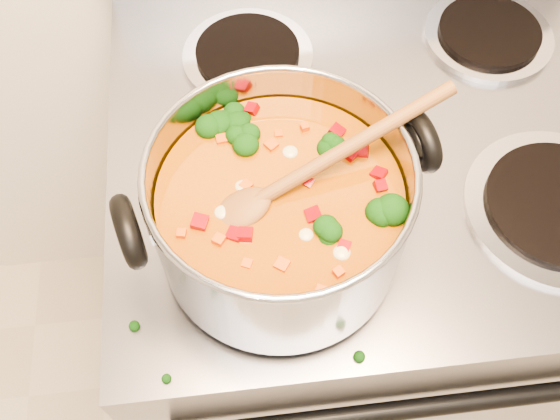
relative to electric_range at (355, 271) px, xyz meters
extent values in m
cube|color=gray|center=(0.00, 0.00, -0.01)|extent=(0.75, 0.65, 0.92)
cylinder|color=black|center=(0.00, -0.34, 0.33)|extent=(0.64, 0.02, 0.02)
cylinder|color=#A5A5AD|center=(-0.18, -0.15, 0.46)|extent=(0.23, 0.23, 0.01)
cylinder|color=black|center=(-0.18, -0.15, 0.46)|extent=(0.18, 0.18, 0.01)
cylinder|color=#A5A5AD|center=(0.18, -0.15, 0.46)|extent=(0.23, 0.23, 0.01)
cylinder|color=black|center=(0.18, -0.15, 0.46)|extent=(0.18, 0.18, 0.01)
cylinder|color=#A5A5AD|center=(-0.18, 0.15, 0.46)|extent=(0.19, 0.19, 0.01)
cylinder|color=black|center=(-0.18, 0.15, 0.46)|extent=(0.15, 0.15, 0.01)
cylinder|color=#A5A5AD|center=(0.18, 0.15, 0.46)|extent=(0.19, 0.19, 0.01)
cylinder|color=black|center=(0.18, 0.15, 0.46)|extent=(0.15, 0.15, 0.01)
cylinder|color=#9E9EA5|center=(-0.17, -0.17, 0.54)|extent=(0.27, 0.27, 0.15)
torus|color=#9E9EA5|center=(-0.17, -0.17, 0.62)|extent=(0.27, 0.27, 0.01)
cylinder|color=#93610D|center=(-0.17, -0.17, 0.52)|extent=(0.25, 0.25, 0.11)
torus|color=black|center=(-0.32, -0.20, 0.59)|extent=(0.04, 0.08, 0.08)
torus|color=black|center=(-0.02, -0.13, 0.59)|extent=(0.04, 0.08, 0.08)
ellipsoid|color=black|center=(-0.21, -0.14, 0.58)|extent=(0.04, 0.04, 0.03)
ellipsoid|color=black|center=(-0.14, -0.17, 0.58)|extent=(0.04, 0.04, 0.03)
ellipsoid|color=black|center=(-0.22, -0.12, 0.58)|extent=(0.04, 0.04, 0.03)
ellipsoid|color=black|center=(-0.10, -0.13, 0.58)|extent=(0.04, 0.04, 0.03)
ellipsoid|color=black|center=(-0.11, -0.25, 0.58)|extent=(0.04, 0.04, 0.03)
ellipsoid|color=black|center=(-0.18, -0.26, 0.58)|extent=(0.04, 0.04, 0.03)
ellipsoid|color=black|center=(-0.21, -0.24, 0.58)|extent=(0.04, 0.04, 0.03)
ellipsoid|color=#8C0506|center=(-0.17, -0.28, 0.58)|extent=(0.01, 0.01, 0.01)
ellipsoid|color=#8C0506|center=(-0.19, -0.14, 0.58)|extent=(0.01, 0.01, 0.01)
ellipsoid|color=#8C0506|center=(-0.19, -0.10, 0.58)|extent=(0.01, 0.01, 0.01)
ellipsoid|color=#8C0506|center=(-0.08, -0.13, 0.58)|extent=(0.01, 0.01, 0.01)
ellipsoid|color=#8C0506|center=(-0.15, -0.09, 0.58)|extent=(0.01, 0.01, 0.01)
ellipsoid|color=#8C0506|center=(-0.15, -0.09, 0.58)|extent=(0.01, 0.01, 0.01)
ellipsoid|color=#8C0506|center=(-0.21, -0.24, 0.58)|extent=(0.01, 0.01, 0.01)
ellipsoid|color=#8C0506|center=(-0.19, -0.11, 0.58)|extent=(0.01, 0.01, 0.01)
ellipsoid|color=#8C0506|center=(-0.17, -0.12, 0.58)|extent=(0.01, 0.01, 0.01)
ellipsoid|color=#8C0506|center=(-0.12, -0.18, 0.58)|extent=(0.01, 0.01, 0.01)
ellipsoid|color=#8C0506|center=(-0.10, -0.20, 0.58)|extent=(0.01, 0.01, 0.01)
ellipsoid|color=#8C0506|center=(-0.21, -0.22, 0.58)|extent=(0.01, 0.01, 0.01)
ellipsoid|color=#CF490B|center=(-0.14, -0.14, 0.58)|extent=(0.01, 0.01, 0.01)
ellipsoid|color=#CF490B|center=(-0.18, -0.09, 0.58)|extent=(0.01, 0.01, 0.01)
ellipsoid|color=#CF490B|center=(-0.23, -0.14, 0.58)|extent=(0.01, 0.01, 0.01)
ellipsoid|color=#CF490B|center=(-0.27, -0.17, 0.58)|extent=(0.01, 0.01, 0.01)
ellipsoid|color=#CF490B|center=(-0.20, -0.19, 0.58)|extent=(0.01, 0.01, 0.01)
ellipsoid|color=#CF490B|center=(-0.26, -0.20, 0.58)|extent=(0.01, 0.01, 0.01)
ellipsoid|color=#CF490B|center=(-0.08, -0.22, 0.58)|extent=(0.01, 0.01, 0.01)
ellipsoid|color=#CF490B|center=(-0.13, -0.18, 0.58)|extent=(0.01, 0.01, 0.01)
ellipsoid|color=#CF490B|center=(-0.25, -0.19, 0.58)|extent=(0.01, 0.01, 0.01)
ellipsoid|color=#CF490B|center=(-0.11, -0.20, 0.58)|extent=(0.01, 0.01, 0.01)
ellipsoid|color=#CF490B|center=(-0.13, -0.07, 0.58)|extent=(0.01, 0.01, 0.01)
ellipsoid|color=#C2B785|center=(-0.06, -0.14, 0.58)|extent=(0.02, 0.02, 0.01)
ellipsoid|color=#C2B785|center=(-0.15, -0.21, 0.58)|extent=(0.02, 0.02, 0.01)
ellipsoid|color=#C2B785|center=(-0.06, -0.17, 0.58)|extent=(0.02, 0.02, 0.01)
ellipsoid|color=#C2B785|center=(-0.19, -0.12, 0.58)|extent=(0.02, 0.02, 0.01)
ellipsoid|color=#C2B785|center=(-0.22, -0.17, 0.58)|extent=(0.02, 0.02, 0.01)
ellipsoid|color=#C2B785|center=(-0.09, -0.10, 0.58)|extent=(0.02, 0.02, 0.01)
ellipsoid|color=brown|center=(-0.21, -0.18, 0.57)|extent=(0.08, 0.07, 0.04)
cylinder|color=brown|center=(-0.10, -0.14, 0.61)|extent=(0.23, 0.10, 0.08)
ellipsoid|color=black|center=(-0.15, 0.07, 0.46)|extent=(0.01, 0.01, 0.01)
ellipsoid|color=black|center=(-0.22, -0.31, 0.46)|extent=(0.01, 0.01, 0.01)
ellipsoid|color=black|center=(0.00, -0.08, 0.46)|extent=(0.01, 0.01, 0.01)
ellipsoid|color=black|center=(0.03, -0.28, 0.46)|extent=(0.01, 0.01, 0.01)
camera|label=1|loc=(-0.21, -0.50, 1.11)|focal=40.00mm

